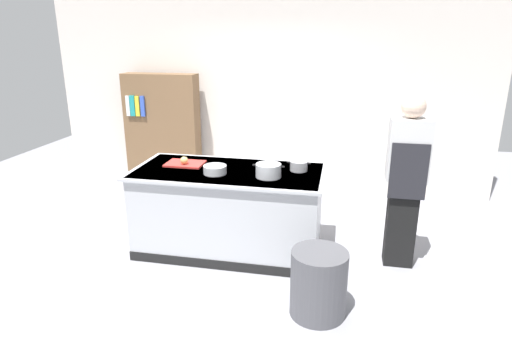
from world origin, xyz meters
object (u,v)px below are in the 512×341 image
object	(u,v)px
person_chef	(406,178)
onion	(184,160)
bookshelf	(163,131)
stock_pot	(268,170)
mixing_bowl	(215,170)
sauce_pan	(299,166)
trash_bin	(318,283)

from	to	relation	value
person_chef	onion	bearing A→B (deg)	96.75
onion	bookshelf	world-z (taller)	bookshelf
stock_pot	bookshelf	size ratio (longest dim) A/B	0.19
mixing_bowl	sauce_pan	bearing A→B (deg)	18.26
onion	stock_pot	distance (m)	0.96
trash_bin	person_chef	size ratio (longest dim) A/B	0.33
stock_pot	trash_bin	xyz separation A→B (m)	(0.57, -0.83, -0.68)
trash_bin	person_chef	bearing A→B (deg)	53.41
trash_bin	bookshelf	size ratio (longest dim) A/B	0.34
onion	sauce_pan	xyz separation A→B (m)	(1.21, 0.08, -0.01)
stock_pot	person_chef	xyz separation A→B (m)	(1.31, 0.18, -0.05)
stock_pot	trash_bin	bearing A→B (deg)	-55.42
sauce_pan	bookshelf	bearing A→B (deg)	142.97
mixing_bowl	trash_bin	size ratio (longest dim) A/B	0.41
bookshelf	stock_pot	bearing A→B (deg)	-44.88
onion	trash_bin	xyz separation A→B (m)	(1.51, -1.01, -0.68)
bookshelf	onion	bearing A→B (deg)	-60.25
onion	person_chef	size ratio (longest dim) A/B	0.05
trash_bin	sauce_pan	bearing A→B (deg)	105.36
stock_pot	person_chef	bearing A→B (deg)	7.63
onion	sauce_pan	bearing A→B (deg)	3.76
onion	stock_pot	xyz separation A→B (m)	(0.94, -0.18, 0.01)
trash_bin	person_chef	world-z (taller)	person_chef
sauce_pan	bookshelf	distance (m)	2.77
bookshelf	mixing_bowl	bearing A→B (deg)	-54.22
mixing_bowl	trash_bin	xyz separation A→B (m)	(1.11, -0.82, -0.66)
person_chef	bookshelf	distance (m)	3.70
onion	mixing_bowl	xyz separation A→B (m)	(0.40, -0.19, -0.02)
sauce_pan	trash_bin	world-z (taller)	sauce_pan
onion	trash_bin	bearing A→B (deg)	-33.80
onion	sauce_pan	distance (m)	1.21
trash_bin	mixing_bowl	bearing A→B (deg)	143.58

